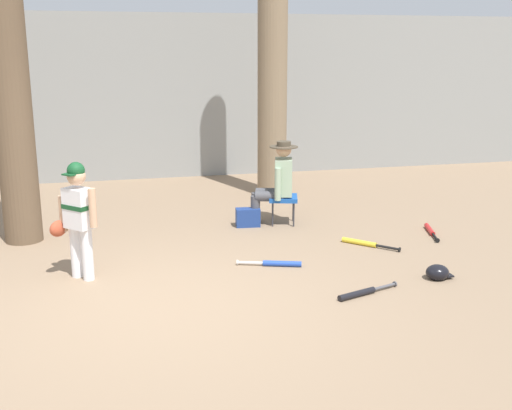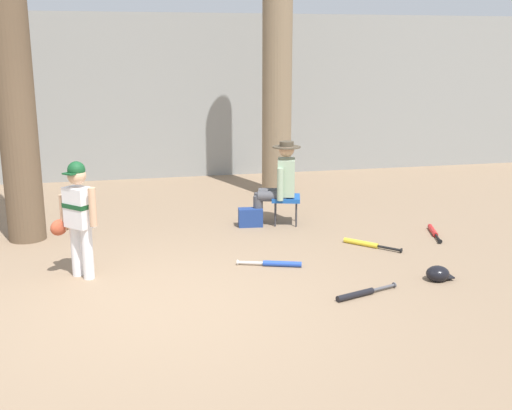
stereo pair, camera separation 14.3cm
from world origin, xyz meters
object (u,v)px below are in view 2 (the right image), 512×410
(handbag_beside_stool, at_px, (250,217))
(bat_red_barrel, at_px, (434,232))
(seated_spectator, at_px, (279,180))
(batting_helmet_black, at_px, (438,274))
(bat_black_composite, at_px, (360,294))
(tree_behind_spectator, at_px, (277,66))
(young_ballplayer, at_px, (78,212))
(bat_blue_youth, at_px, (277,264))
(folding_stool, at_px, (286,199))
(bat_yellow_trainer, at_px, (365,244))
(tree_near_player, at_px, (10,43))

(handbag_beside_stool, bearing_deg, bat_red_barrel, -21.50)
(seated_spectator, xyz_separation_m, bat_red_barrel, (1.93, -0.97, -0.61))
(batting_helmet_black, bearing_deg, bat_black_composite, -165.89)
(seated_spectator, bearing_deg, batting_helmet_black, -66.70)
(batting_helmet_black, bearing_deg, tree_behind_spectator, 98.84)
(tree_behind_spectator, height_order, young_ballplayer, tree_behind_spectator)
(handbag_beside_stool, bearing_deg, tree_behind_spectator, 65.32)
(bat_black_composite, bearing_deg, bat_blue_youth, 118.99)
(folding_stool, height_order, bat_yellow_trainer, folding_stool)
(tree_near_player, xyz_separation_m, bat_red_barrel, (5.39, -0.97, -2.51))
(bat_yellow_trainer, bearing_deg, batting_helmet_black, -76.97)
(handbag_beside_stool, height_order, batting_helmet_black, handbag_beside_stool)
(tree_near_player, distance_m, bat_red_barrel, 6.03)
(handbag_beside_stool, xyz_separation_m, bat_red_barrel, (2.37, -0.93, -0.10))
(folding_stool, bearing_deg, bat_red_barrel, -27.19)
(tree_behind_spectator, distance_m, bat_black_composite, 5.17)
(bat_yellow_trainer, distance_m, batting_helmet_black, 1.36)
(tree_near_player, distance_m, bat_yellow_trainer, 5.12)
(young_ballplayer, xyz_separation_m, bat_blue_youth, (2.21, -0.14, -0.71))
(tree_near_player, xyz_separation_m, handbag_beside_stool, (3.03, -0.04, -2.41))
(bat_red_barrel, bearing_deg, young_ballplayer, -171.88)
(tree_near_player, distance_m, bat_black_composite, 5.21)
(bat_red_barrel, bearing_deg, seated_spectator, 153.32)
(tree_behind_spectator, height_order, handbag_beside_stool, tree_behind_spectator)
(bat_red_barrel, bearing_deg, tree_behind_spectator, 118.20)
(tree_behind_spectator, height_order, seated_spectator, tree_behind_spectator)
(tree_behind_spectator, bearing_deg, folding_stool, -100.23)
(bat_blue_youth, xyz_separation_m, bat_red_barrel, (2.42, 0.80, -0.00))
(bat_blue_youth, distance_m, bat_red_barrel, 2.55)
(young_ballplayer, bearing_deg, seated_spectator, 31.23)
(tree_behind_spectator, relative_size, handbag_beside_stool, 14.83)
(young_ballplayer, xyz_separation_m, seated_spectator, (2.69, 1.63, -0.10))
(folding_stool, xyz_separation_m, bat_blue_youth, (-0.58, -1.75, -0.33))
(folding_stool, height_order, bat_blue_youth, folding_stool)
(bat_blue_youth, height_order, bat_yellow_trainer, same)
(tree_behind_spectator, xyz_separation_m, batting_helmet_black, (0.69, -4.43, -2.11))
(folding_stool, height_order, bat_black_composite, folding_stool)
(tree_behind_spectator, relative_size, bat_black_composite, 6.75)
(tree_behind_spectator, distance_m, bat_red_barrel, 3.84)
(tree_behind_spectator, distance_m, young_ballplayer, 4.88)
(young_ballplayer, distance_m, folding_stool, 3.24)
(tree_behind_spectator, bearing_deg, young_ballplayer, -132.02)
(bat_blue_youth, height_order, batting_helmet_black, batting_helmet_black)
(tree_near_player, bearing_deg, bat_yellow_trainer, -16.64)
(young_ballplayer, distance_m, bat_blue_youth, 2.32)
(folding_stool, distance_m, bat_blue_youth, 1.87)
(young_ballplayer, bearing_deg, bat_yellow_trainer, 5.74)
(seated_spectator, distance_m, bat_black_composite, 2.92)
(tree_near_player, relative_size, young_ballplayer, 4.48)
(batting_helmet_black, bearing_deg, tree_near_player, 150.44)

